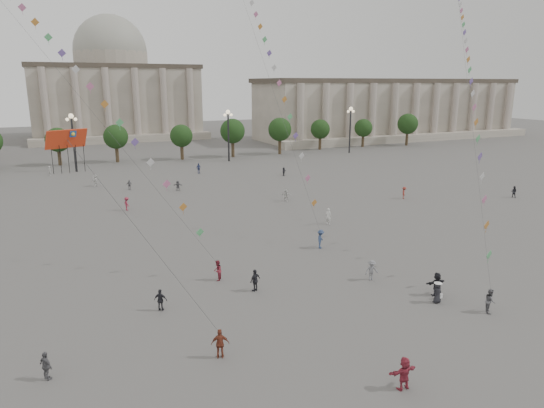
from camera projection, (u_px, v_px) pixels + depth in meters
name	position (u px, v px, depth m)	size (l,w,h in m)	color
ground	(363.00, 316.00, 34.22)	(360.00, 360.00, 0.00)	#4E4C4A
hall_east	(390.00, 109.00, 145.27)	(84.00, 26.22, 17.20)	gray
hall_central	(114.00, 89.00, 144.75)	(48.30, 34.30, 35.50)	gray
tree_row	(148.00, 135.00, 101.71)	(137.12, 5.12, 8.00)	#392B1C
lamp_post_mid_west	(73.00, 132.00, 88.13)	(2.00, 0.90, 10.65)	#262628
lamp_post_mid_east	(228.00, 126.00, 100.24)	(2.00, 0.90, 10.65)	#262628
lamp_post_far_east	(350.00, 121.00, 112.34)	(2.00, 0.90, 10.65)	#262628
person_crowd_0	(199.00, 168.00, 88.02)	(1.09, 0.45, 1.85)	navy
person_crowd_3	(437.00, 284.00, 37.36)	(1.72, 0.55, 1.85)	black
person_crowd_4	(95.00, 180.00, 76.96)	(1.78, 0.57, 1.92)	silver
person_crowd_6	(372.00, 270.00, 40.21)	(1.13, 0.65, 1.75)	slate
person_crowd_7	(286.00, 195.00, 67.33)	(1.55, 0.49, 1.67)	silver
person_crowd_8	(404.00, 193.00, 68.68)	(1.12, 0.64, 1.73)	maroon
person_crowd_9	(284.00, 172.00, 85.81)	(1.38, 0.44, 1.48)	black
person_crowd_10	(50.00, 171.00, 86.12)	(0.62, 0.40, 1.69)	#B9B9B4
person_crowd_12	(178.00, 186.00, 73.85)	(1.46, 0.46, 1.57)	#5F5E63
person_crowd_13	(328.00, 216.00, 56.26)	(0.70, 0.46, 1.92)	silver
person_crowd_15	(514.00, 192.00, 69.53)	(0.80, 0.62, 1.64)	black
person_crowd_16	(129.00, 185.00, 74.55)	(0.88, 0.37, 1.50)	#58575C
person_crowd_17	(127.00, 204.00, 62.38)	(1.14, 0.65, 1.76)	maroon
tourist_0	(220.00, 344.00, 28.81)	(1.08, 0.45, 1.85)	brown
tourist_1	(161.00, 300.00, 34.84)	(0.96, 0.40, 1.64)	#222228
tourist_2	(404.00, 373.00, 25.84)	(1.74, 0.55, 1.87)	#9D2B3D
tourist_3	(46.00, 366.00, 26.68)	(0.99, 0.41, 1.69)	#59585C
tourist_4	(255.00, 280.00, 38.13)	(1.05, 0.44, 1.80)	#222228
kite_flyer_0	(218.00, 270.00, 40.21)	(0.84, 0.65, 1.73)	maroon
kite_flyer_1	(321.00, 239.00, 48.04)	(1.22, 0.70, 1.89)	navy
kite_flyer_2	(490.00, 301.00, 34.57)	(0.86, 0.67, 1.77)	#5A5A5F
hat_person	(437.00, 292.00, 36.08)	(0.81, 0.60, 1.69)	black
dragon_kite	(69.00, 153.00, 26.09)	(4.72, 2.34, 13.95)	red
kite_train_west	(23.00, 15.00, 45.98)	(24.23, 34.02, 56.86)	#3F3F3F
kite_train_east	(466.00, 50.00, 58.50)	(36.78, 43.83, 67.46)	#3F3F3F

